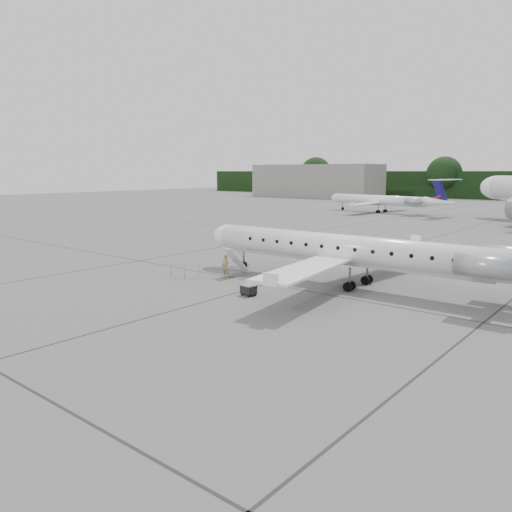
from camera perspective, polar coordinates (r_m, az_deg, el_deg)
The scene contains 8 objects.
ground at distance 28.45m, azimuth 5.95°, elevation -6.59°, with size 320.00×320.00×0.00m, color #5E5E5C.
terminal_building at distance 157.73m, azimuth 6.89°, elevation 8.53°, with size 40.00×14.00×10.00m, color gray.
main_regional_jet at distance 35.12m, azimuth 10.36°, elevation 2.37°, with size 27.87×20.07×7.15m, color white, non-canonical shape.
airstair at distance 38.39m, azimuth -2.24°, elevation -0.57°, with size 0.85×2.24×2.24m, color white, non-canonical shape.
passenger at distance 37.50m, azimuth -3.50°, elevation -1.20°, with size 0.64×0.42×1.76m, color #91794F.
safety_railing at distance 38.00m, azimuth -8.17°, elevation -1.72°, with size 2.20×0.08×1.00m, color #94969C, non-canonical shape.
baggage_cart at distance 32.28m, azimuth -0.86°, elevation -3.86°, with size 0.90×0.72×0.78m, color black, non-canonical shape.
bg_regional_left at distance 100.38m, azimuth 13.79°, elevation 6.76°, with size 25.48×18.34×6.68m, color white, non-canonical shape.
Camera 1 is at (14.99, -22.85, 7.94)m, focal length 35.00 mm.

